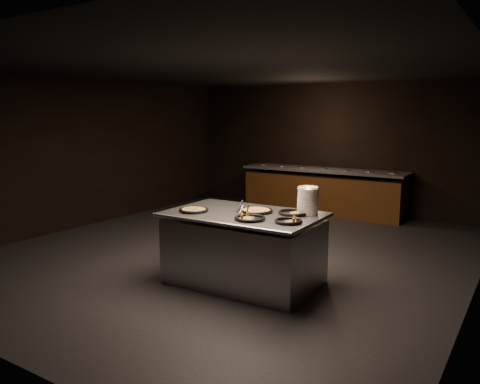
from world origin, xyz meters
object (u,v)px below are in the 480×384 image
(plate_stack, at_px, (308,201))
(pan_cheese_whole, at_px, (256,211))
(serving_counter, at_px, (244,250))
(pan_veggie_whole, at_px, (194,210))

(plate_stack, height_order, pan_cheese_whole, plate_stack)
(serving_counter, bearing_deg, pan_cheese_whole, 45.13)
(pan_cheese_whole, bearing_deg, pan_veggie_whole, -150.34)
(pan_cheese_whole, bearing_deg, serving_counter, -133.55)
(plate_stack, relative_size, pan_cheese_whole, 0.80)
(plate_stack, distance_m, pan_veggie_whole, 1.48)
(plate_stack, bearing_deg, serving_counter, -153.33)
(pan_veggie_whole, xyz_separation_m, pan_cheese_whole, (0.71, 0.40, 0.00))
(serving_counter, xyz_separation_m, pan_cheese_whole, (0.11, 0.12, 0.51))
(serving_counter, height_order, plate_stack, plate_stack)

